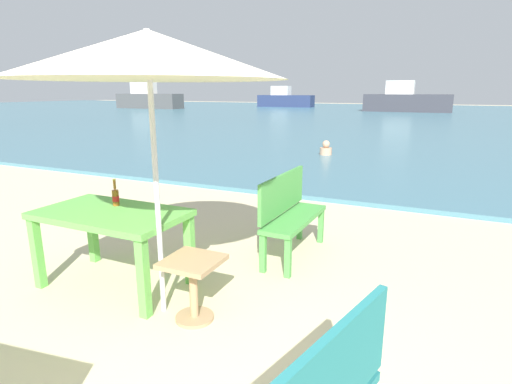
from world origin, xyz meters
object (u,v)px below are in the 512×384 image
at_px(boat_sailboat, 406,101).
at_px(beer_bottle_amber, 116,196).
at_px(picnic_table_green, 112,222).
at_px(boat_tanker, 149,99).
at_px(swimmer_person, 326,149).
at_px(boat_ferry, 285,99).
at_px(side_table_wood, 193,280).
at_px(patio_umbrella, 148,55).
at_px(bench_green_right, 289,210).

bearing_deg(boat_sailboat, beer_bottle_amber, -89.52).
xyz_separation_m(picnic_table_green, boat_tanker, (-24.80, 30.91, 0.35)).
relative_size(picnic_table_green, swimmer_person, 3.41).
bearing_deg(boat_ferry, side_table_wood, -70.20).
height_order(side_table_wood, swimmer_person, side_table_wood).
relative_size(beer_bottle_amber, boat_tanker, 0.04).
relative_size(patio_umbrella, side_table_wood, 4.26).
relative_size(patio_umbrella, boat_tanker, 0.33).
bearing_deg(beer_bottle_amber, swimmer_person, 90.84).
xyz_separation_m(patio_umbrella, bench_green_right, (0.56, 1.60, -1.58)).
bearing_deg(picnic_table_green, boat_tanker, 128.74).
bearing_deg(swimmer_person, boat_tanker, 137.62).
bearing_deg(swimmer_person, side_table_wood, -81.84).
bearing_deg(picnic_table_green, boat_sailboat, 90.63).
bearing_deg(side_table_wood, patio_umbrella, 178.44).
relative_size(patio_umbrella, bench_green_right, 1.90).
relative_size(boat_sailboat, boat_tanker, 1.01).
xyz_separation_m(patio_umbrella, boat_ferry, (-14.22, 40.39, -1.23)).
xyz_separation_m(side_table_wood, boat_sailboat, (-1.41, 34.88, 0.66)).
bearing_deg(boat_sailboat, picnic_table_green, -89.37).
height_order(swimmer_person, boat_ferry, boat_ferry).
relative_size(beer_bottle_amber, swimmer_person, 0.65).
bearing_deg(boat_sailboat, side_table_wood, -87.68).
bearing_deg(boat_tanker, picnic_table_green, -51.26).
bearing_deg(bench_green_right, boat_tanker, 131.47).
height_order(boat_sailboat, boat_tanker, boat_sailboat).
bearing_deg(picnic_table_green, bench_green_right, 47.96).
xyz_separation_m(picnic_table_green, swimmer_person, (-0.21, 8.47, -0.41)).
bearing_deg(boat_tanker, boat_sailboat, 8.78).
bearing_deg(picnic_table_green, beer_bottle_amber, 117.48).
xyz_separation_m(patio_umbrella, swimmer_person, (-0.92, 8.66, -1.88)).
relative_size(patio_umbrella, boat_ferry, 0.37).
height_order(picnic_table_green, bench_green_right, bench_green_right).
distance_m(bench_green_right, boat_tanker, 39.37).
distance_m(beer_bottle_amber, bench_green_right, 1.87).
bearing_deg(bench_green_right, swimmer_person, 101.88).
xyz_separation_m(boat_sailboat, boat_ferry, (-13.13, 5.52, -0.12)).
height_order(picnic_table_green, patio_umbrella, patio_umbrella).
xyz_separation_m(beer_bottle_amber, bench_green_right, (1.36, 1.24, -0.31)).
distance_m(picnic_table_green, boat_ferry, 42.41).
xyz_separation_m(patio_umbrella, side_table_wood, (0.32, -0.01, -1.76)).
relative_size(picnic_table_green, boat_sailboat, 0.20).
xyz_separation_m(side_table_wood, swimmer_person, (-1.24, 8.67, -0.11)).
relative_size(swimmer_person, boat_sailboat, 0.06).
relative_size(beer_bottle_amber, patio_umbrella, 0.12).
xyz_separation_m(side_table_wood, boat_tanker, (-25.83, 31.11, 0.65)).
distance_m(boat_ferry, boat_tanker, 14.61).
bearing_deg(beer_bottle_amber, side_table_wood, -18.16).
bearing_deg(boat_ferry, bench_green_right, -69.13).
bearing_deg(boat_tanker, boat_ferry, 39.45).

